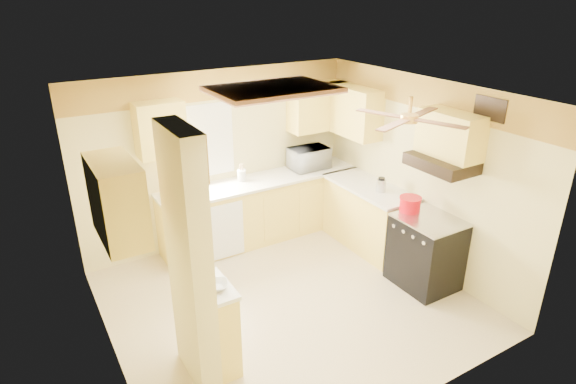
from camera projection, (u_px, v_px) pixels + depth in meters
floor at (288, 301)px, 5.82m from camera, size 4.00×4.00×0.00m
ceiling at (288, 95)px, 4.83m from camera, size 4.00×4.00×0.00m
wall_back at (219, 159)px, 6.82m from camera, size 4.00×0.00×4.00m
wall_front at (411, 294)px, 3.83m from camera, size 4.00×0.00×4.00m
wall_left at (100, 255)px, 4.38m from camera, size 0.00×3.80×3.80m
wall_right at (420, 174)px, 6.27m from camera, size 0.00×3.80×3.80m
wallpaper_border at (216, 85)px, 6.39m from camera, size 4.00×0.02×0.40m
partition_column at (190, 263)px, 4.25m from camera, size 0.20×0.70×2.50m
partition_ledge at (218, 328)px, 4.67m from camera, size 0.25×0.55×0.90m
ledge_top at (215, 287)px, 4.49m from camera, size 0.28×0.58×0.04m
lower_cabinets_back at (262, 210)px, 7.14m from camera, size 3.00×0.60×0.90m
lower_cabinets_right at (368, 217)px, 6.91m from camera, size 0.60×1.40×0.90m
countertop_back at (261, 181)px, 6.94m from camera, size 3.04×0.64×0.04m
countertop_right at (370, 187)px, 6.73m from camera, size 0.64×1.44×0.04m
dishwasher_panel at (224, 232)px, 6.54m from camera, size 0.58×0.02×0.80m
window at (202, 142)px, 6.58m from camera, size 0.92×0.02×1.02m
upper_cab_back_left at (160, 129)px, 6.05m from camera, size 0.60×0.35×0.70m
upper_cab_back_right at (318, 107)px, 7.18m from camera, size 0.90×0.35×0.70m
upper_cab_right at (352, 111)px, 6.94m from camera, size 0.35×1.00×0.70m
upper_cab_left_wall at (117, 201)px, 4.03m from camera, size 0.35×0.75×0.70m
upper_cab_over_stove at (450, 134)px, 5.48m from camera, size 0.35×0.76×0.52m
stove at (426, 252)px, 5.99m from camera, size 0.68×0.77×0.92m
range_hood at (441, 163)px, 5.57m from camera, size 0.50×0.76×0.14m
poster_menu at (196, 198)px, 4.07m from camera, size 0.02×0.42×0.57m
poster_nashville at (202, 264)px, 4.32m from camera, size 0.02×0.42×0.57m
ceiling_light_panel at (273, 90)px, 5.29m from camera, size 1.35×0.95×0.06m
ceiling_fan at (409, 118)px, 4.84m from camera, size 1.15×1.15×0.26m
vent_grate at (490, 109)px, 5.14m from camera, size 0.02×0.40×0.25m
microwave at (309, 158)px, 7.31m from camera, size 0.59×0.41×0.32m
bowl at (216, 285)px, 4.43m from camera, size 0.29×0.29×0.05m
dutch_oven at (410, 204)px, 5.99m from camera, size 0.28×0.28×0.19m
kettle at (381, 185)px, 6.50m from camera, size 0.13×0.13×0.20m
dish_rack at (179, 191)px, 6.34m from camera, size 0.41×0.31×0.23m
utensil_crock at (242, 175)px, 6.87m from camera, size 0.13×0.13×0.25m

